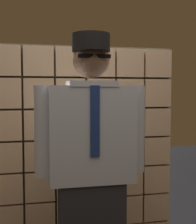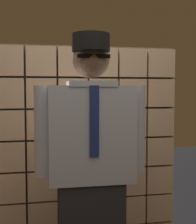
# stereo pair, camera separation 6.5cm
# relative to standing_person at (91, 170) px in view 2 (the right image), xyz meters

# --- Properties ---
(glass_block_wall) EXTENTS (1.58, 0.10, 1.83)m
(glass_block_wall) POSITION_rel_standing_person_xyz_m (0.09, 0.70, -0.03)
(glass_block_wall) COLOR #E0B78C
(glass_block_wall) RESTS_ON ground
(standing_person) EXTENTS (0.71, 0.30, 1.79)m
(standing_person) POSITION_rel_standing_person_xyz_m (0.00, 0.00, 0.00)
(standing_person) COLOR #28282D
(standing_person) RESTS_ON ground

